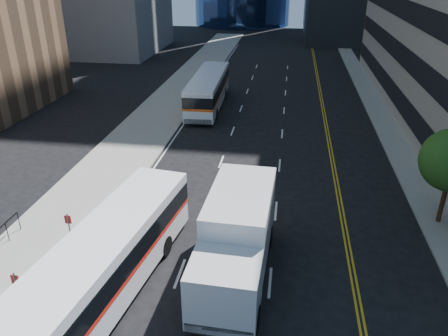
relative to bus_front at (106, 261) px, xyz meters
name	(u,v)px	position (x,y,z in m)	size (l,w,h in m)	color
ground	(255,315)	(6.04, -0.33, -1.64)	(160.00, 160.00, 0.00)	black
sidewalk_west	(165,108)	(-4.46, 24.67, -1.57)	(5.00, 90.00, 0.15)	gray
sidewalk_east	(381,118)	(15.04, 24.67, -1.57)	(2.00, 90.00, 0.15)	gray
bus_front	(106,261)	(0.00, 0.00, 0.00)	(4.12, 11.91, 3.01)	white
bus_rear	(208,90)	(-0.56, 25.79, 0.01)	(2.90, 11.79, 3.02)	white
box_truck	(236,239)	(5.02, 1.93, 0.28)	(2.92, 7.73, 3.65)	silver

